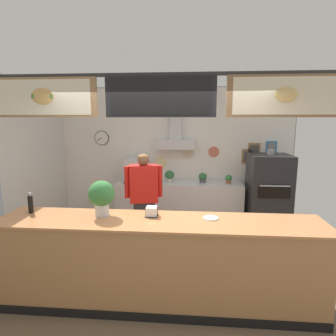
# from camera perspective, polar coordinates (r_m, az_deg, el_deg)

# --- Properties ---
(ground_plane) EXTENTS (6.25, 6.25, 0.00)m
(ground_plane) POSITION_cam_1_polar(r_m,az_deg,el_deg) (4.09, -1.02, -22.49)
(ground_plane) COLOR brown
(back_wall_assembly) EXTENTS (5.02, 2.95, 2.87)m
(back_wall_assembly) POSITION_cam_1_polar(r_m,az_deg,el_deg) (5.92, 1.32, 3.39)
(back_wall_assembly) COLOR gray
(back_wall_assembly) RESTS_ON ground_plane
(service_counter) EXTENTS (3.78, 0.69, 1.05)m
(service_counter) POSITION_cam_1_polar(r_m,az_deg,el_deg) (3.47, -1.75, -18.77)
(service_counter) COLOR #B77F4C
(service_counter) RESTS_ON ground_plane
(back_prep_counter) EXTENTS (2.58, 0.64, 0.91)m
(back_prep_counter) POSITION_cam_1_polar(r_m,az_deg,el_deg) (5.91, 2.26, -7.25)
(back_prep_counter) COLOR silver
(back_prep_counter) RESTS_ON ground_plane
(pizza_oven) EXTENTS (0.76, 0.76, 1.64)m
(pizza_oven) POSITION_cam_1_polar(r_m,az_deg,el_deg) (5.75, 19.83, -5.00)
(pizza_oven) COLOR #232326
(pizza_oven) RESTS_ON ground_plane
(shop_worker) EXTENTS (0.59, 0.31, 1.66)m
(shop_worker) POSITION_cam_1_polar(r_m,az_deg,el_deg) (4.51, -4.97, -6.95)
(shop_worker) COLOR #232328
(shop_worker) RESTS_ON ground_plane
(espresso_machine) EXTENTS (0.52, 0.47, 0.47)m
(espresso_machine) POSITION_cam_1_polar(r_m,az_deg,el_deg) (5.82, -6.23, -0.54)
(espresso_machine) COLOR silver
(espresso_machine) RESTS_ON back_prep_counter
(potted_thyme) EXTENTS (0.17, 0.17, 0.20)m
(potted_thyme) POSITION_cam_1_polar(r_m,az_deg,el_deg) (5.76, 7.13, -1.93)
(potted_thyme) COLOR #4C4C51
(potted_thyme) RESTS_ON back_prep_counter
(potted_basil) EXTENTS (0.20, 0.20, 0.24)m
(potted_basil) POSITION_cam_1_polar(r_m,az_deg,el_deg) (5.78, 0.32, -1.52)
(potted_basil) COLOR beige
(potted_basil) RESTS_ON back_prep_counter
(potted_rosemary) EXTENTS (0.14, 0.14, 0.17)m
(potted_rosemary) POSITION_cam_1_polar(r_m,az_deg,el_deg) (5.78, 12.30, -2.17)
(potted_rosemary) COLOR #9E563D
(potted_rosemary) RESTS_ON back_prep_counter
(condiment_plate) EXTENTS (0.18, 0.18, 0.01)m
(condiment_plate) POSITION_cam_1_polar(r_m,az_deg,el_deg) (3.34, 8.74, -10.10)
(condiment_plate) COLOR white
(condiment_plate) RESTS_ON service_counter
(pepper_grinder) EXTENTS (0.06, 0.06, 0.26)m
(pepper_grinder) POSITION_cam_1_polar(r_m,az_deg,el_deg) (3.85, -26.36, -6.41)
(pepper_grinder) COLOR black
(pepper_grinder) RESTS_ON service_counter
(napkin_holder) EXTENTS (0.15, 0.15, 0.13)m
(napkin_holder) POSITION_cam_1_polar(r_m,az_deg,el_deg) (3.37, -3.38, -8.94)
(napkin_holder) COLOR #262628
(napkin_holder) RESTS_ON service_counter
(basil_vase) EXTENTS (0.31, 0.31, 0.43)m
(basil_vase) POSITION_cam_1_polar(r_m,az_deg,el_deg) (3.41, -13.46, -5.68)
(basil_vase) COLOR silver
(basil_vase) RESTS_ON service_counter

